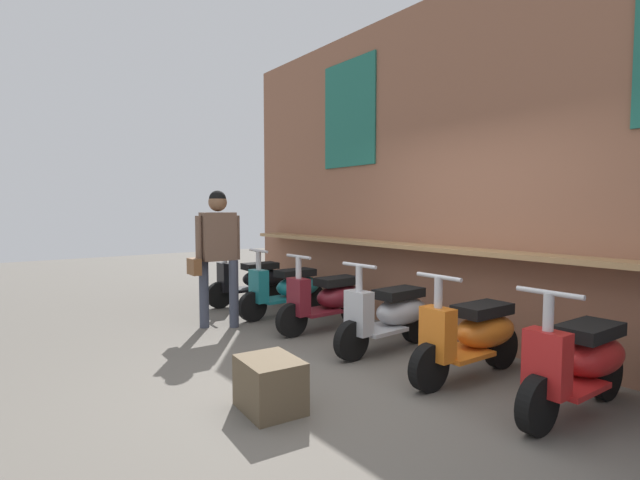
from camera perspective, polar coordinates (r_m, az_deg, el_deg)
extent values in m
plane|color=#605B54|center=(4.19, 2.71, -17.36)|extent=(25.56, 25.56, 0.00)
cube|color=#8C5B44|center=(5.45, 19.61, 8.61)|extent=(9.13, 0.25, 3.98)
cube|color=#A87F51|center=(5.20, 17.53, -1.29)|extent=(8.21, 0.36, 0.05)
cube|color=#236B5B|center=(6.89, 3.57, 15.15)|extent=(1.08, 0.02, 1.49)
ellipsoid|color=black|center=(7.60, -6.97, -4.64)|extent=(0.41, 0.72, 0.30)
cube|color=black|center=(7.55, -7.32, -3.16)|extent=(0.32, 0.56, 0.10)
cube|color=black|center=(7.47, -9.36, -5.97)|extent=(0.40, 0.52, 0.04)
cube|color=black|center=(7.32, -11.51, -4.46)|extent=(0.29, 0.17, 0.44)
cylinder|color=#B7B7BC|center=(7.30, -11.53, -3.45)|extent=(0.07, 0.07, 0.70)
cylinder|color=#B7B7BC|center=(7.26, -11.56, -0.71)|extent=(0.46, 0.06, 0.04)
cylinder|color=black|center=(7.32, -12.21, -6.60)|extent=(0.12, 0.40, 0.40)
cylinder|color=black|center=(7.75, -5.31, -5.96)|extent=(0.12, 0.40, 0.40)
ellipsoid|color=#197075|center=(6.75, -2.68, -5.67)|extent=(0.39, 0.70, 0.30)
cube|color=black|center=(6.70, -3.04, -4.03)|extent=(0.31, 0.55, 0.10)
cube|color=#197075|center=(6.59, -5.20, -7.25)|extent=(0.38, 0.50, 0.04)
cube|color=#197075|center=(6.40, -7.49, -5.60)|extent=(0.28, 0.16, 0.44)
cylinder|color=#B7B7BC|center=(6.38, -7.50, -4.44)|extent=(0.07, 0.07, 0.70)
cylinder|color=#B7B7BC|center=(6.34, -7.53, -1.31)|extent=(0.46, 0.04, 0.04)
cylinder|color=black|center=(6.40, -8.26, -8.06)|extent=(0.10, 0.40, 0.40)
cylinder|color=black|center=(6.93, -0.97, -7.10)|extent=(0.10, 0.40, 0.40)
ellipsoid|color=maroon|center=(6.00, 2.48, -6.87)|extent=(0.39, 0.71, 0.30)
cube|color=black|center=(5.94, 2.11, -5.03)|extent=(0.31, 0.56, 0.10)
cube|color=maroon|center=(5.82, -0.18, -8.72)|extent=(0.39, 0.51, 0.04)
cube|color=maroon|center=(5.60, -2.63, -6.93)|extent=(0.28, 0.17, 0.44)
cylinder|color=#B7B7BC|center=(5.57, -2.63, -5.61)|extent=(0.07, 0.07, 0.70)
cylinder|color=#B7B7BC|center=(5.53, -2.64, -2.03)|extent=(0.46, 0.04, 0.04)
cylinder|color=black|center=(5.60, -3.47, -9.76)|extent=(0.11, 0.40, 0.40)
cylinder|color=black|center=(6.20, 4.25, -8.41)|extent=(0.11, 0.40, 0.40)
ellipsoid|color=#B2B5BA|center=(5.24, 9.94, -8.50)|extent=(0.41, 0.71, 0.30)
cube|color=black|center=(5.17, 9.60, -6.42)|extent=(0.32, 0.56, 0.10)
cube|color=#B2B5BA|center=(5.02, 7.26, -10.77)|extent=(0.40, 0.51, 0.04)
cube|color=#B2B5BA|center=(4.76, 4.77, -8.84)|extent=(0.29, 0.17, 0.44)
cylinder|color=#B7B7BC|center=(4.74, 4.78, -7.31)|extent=(0.07, 0.07, 0.70)
cylinder|color=#B7B7BC|center=(4.68, 4.80, -3.10)|extent=(0.46, 0.05, 0.04)
cylinder|color=black|center=(4.76, 3.87, -12.19)|extent=(0.12, 0.40, 0.40)
cylinder|color=black|center=(5.47, 11.66, -10.14)|extent=(0.12, 0.40, 0.40)
ellipsoid|color=orange|center=(4.62, 19.53, -10.36)|extent=(0.40, 0.71, 0.30)
cube|color=black|center=(4.53, 19.22, -8.02)|extent=(0.32, 0.56, 0.10)
cube|color=orange|center=(4.38, 16.76, -13.09)|extent=(0.40, 0.51, 0.04)
cube|color=orange|center=(4.10, 14.17, -11.03)|extent=(0.29, 0.17, 0.44)
cylinder|color=#B7B7BC|center=(4.07, 14.20, -9.26)|extent=(0.07, 0.07, 0.70)
cylinder|color=#B7B7BC|center=(4.01, 14.29, -4.38)|extent=(0.46, 0.05, 0.04)
cylinder|color=black|center=(4.11, 13.17, -14.93)|extent=(0.11, 0.40, 0.40)
cylinder|color=black|center=(4.87, 21.23, -12.10)|extent=(0.11, 0.40, 0.40)
ellipsoid|color=red|center=(4.20, 30.23, -12.07)|extent=(0.39, 0.71, 0.30)
cube|color=black|center=(4.11, 30.04, -9.54)|extent=(0.31, 0.56, 0.10)
cube|color=red|center=(3.94, 28.01, -15.33)|extent=(0.39, 0.51, 0.04)
cube|color=red|center=(3.62, 25.95, -13.33)|extent=(0.28, 0.17, 0.44)
cylinder|color=#B7B7BC|center=(3.58, 26.02, -11.34)|extent=(0.07, 0.07, 0.70)
cylinder|color=#B7B7BC|center=(3.51, 26.18, -5.81)|extent=(0.46, 0.05, 0.04)
cylinder|color=black|center=(3.62, 25.04, -17.80)|extent=(0.11, 0.40, 0.40)
cylinder|color=black|center=(4.48, 31.49, -13.81)|extent=(0.11, 0.40, 0.40)
cylinder|color=#383D4C|center=(6.10, -10.47, -6.47)|extent=(0.12, 0.12, 0.86)
cylinder|color=#383D4C|center=(6.16, -13.98, -6.42)|extent=(0.12, 0.12, 0.86)
cube|color=brown|center=(6.04, -12.33, 0.42)|extent=(0.22, 0.44, 0.61)
sphere|color=brown|center=(6.03, -12.39, 4.53)|extent=(0.23, 0.23, 0.23)
sphere|color=black|center=(6.03, -12.40, 4.91)|extent=(0.21, 0.21, 0.21)
cylinder|color=brown|center=(6.15, -10.13, 0.30)|extent=(0.08, 0.08, 0.57)
cylinder|color=brown|center=(5.95, -14.60, 0.12)|extent=(0.08, 0.08, 0.57)
cube|color=brown|center=(5.94, -15.11, -3.16)|extent=(0.26, 0.11, 0.20)
cube|color=brown|center=(3.69, -6.14, -17.13)|extent=(0.54, 0.44, 0.39)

